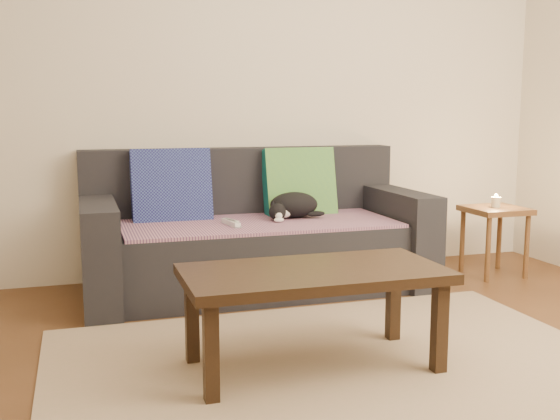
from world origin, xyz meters
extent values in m
plane|color=brown|center=(0.00, 0.00, 0.00)|extent=(4.50, 4.50, 0.00)
cube|color=beige|center=(0.00, 2.00, 1.30)|extent=(4.50, 0.04, 2.60)
cube|color=#232328|center=(0.00, 1.50, 0.21)|extent=(1.70, 0.78, 0.42)
cube|color=#232328|center=(0.00, 1.90, 0.65)|extent=(2.10, 0.18, 0.45)
cube|color=#232328|center=(-0.95, 1.50, 0.30)|extent=(0.20, 0.90, 0.60)
cube|color=#232328|center=(0.95, 1.50, 0.30)|extent=(0.20, 0.90, 0.60)
cube|color=#4B2C54|center=(0.00, 1.48, 0.43)|extent=(1.66, 0.74, 0.02)
cube|color=#151250|center=(-0.49, 1.74, 0.63)|extent=(0.49, 0.22, 0.51)
cube|color=#0D5552|center=(0.35, 1.74, 0.63)|extent=(0.47, 0.22, 0.49)
ellipsoid|color=black|center=(0.26, 1.56, 0.52)|extent=(0.31, 0.23, 0.16)
sphere|color=black|center=(0.12, 1.47, 0.50)|extent=(0.11, 0.11, 0.11)
sphere|color=white|center=(0.11, 1.43, 0.48)|extent=(0.05, 0.05, 0.04)
ellipsoid|color=black|center=(0.38, 1.49, 0.47)|extent=(0.12, 0.04, 0.04)
cube|color=white|center=(-0.19, 1.43, 0.46)|extent=(0.08, 0.15, 0.03)
cube|color=white|center=(-0.19, 1.37, 0.46)|extent=(0.06, 0.15, 0.03)
cube|color=brown|center=(1.64, 1.40, 0.45)|extent=(0.37, 0.37, 0.04)
cylinder|color=brown|center=(1.49, 1.25, 0.22)|extent=(0.03, 0.03, 0.43)
cylinder|color=brown|center=(1.79, 1.25, 0.22)|extent=(0.03, 0.03, 0.43)
cylinder|color=brown|center=(1.49, 1.55, 0.22)|extent=(0.03, 0.03, 0.43)
cylinder|color=brown|center=(1.79, 1.55, 0.22)|extent=(0.03, 0.03, 0.43)
cylinder|color=beige|center=(1.64, 1.40, 0.50)|extent=(0.06, 0.06, 0.07)
sphere|color=#FFBF59|center=(1.64, 1.40, 0.55)|extent=(0.02, 0.02, 0.02)
cube|color=#A0836E|center=(0.00, 0.15, 0.01)|extent=(2.50, 1.80, 0.01)
cube|color=black|center=(-0.11, 0.21, 0.42)|extent=(1.12, 0.56, 0.04)
cube|color=black|center=(-0.60, 0.00, 0.20)|extent=(0.06, 0.06, 0.40)
cube|color=black|center=(0.38, 0.00, 0.20)|extent=(0.06, 0.06, 0.40)
cube|color=black|center=(-0.60, 0.43, 0.20)|extent=(0.06, 0.06, 0.40)
cube|color=black|center=(0.38, 0.43, 0.20)|extent=(0.06, 0.06, 0.40)
camera|label=1|loc=(-1.05, -2.34, 1.11)|focal=42.00mm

